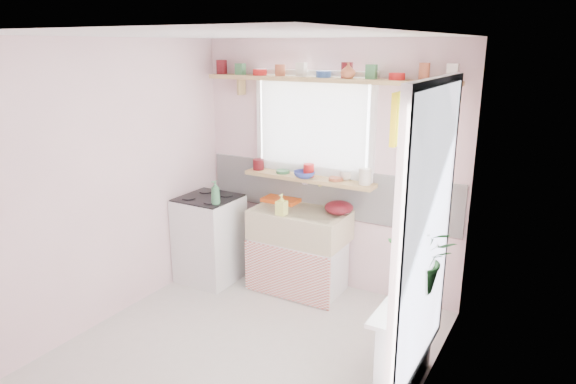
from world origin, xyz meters
The scene contains 19 objects.
room centered at (0.66, 0.86, 1.37)m, with size 3.20×3.20×3.20m.
sink_unit centered at (-0.15, 1.29, 0.43)m, with size 0.95×0.65×1.11m.
cooker centered at (-1.10, 1.05, 0.46)m, with size 0.58×0.58×0.93m.
radiator_ledge centered at (1.30, 0.20, 0.40)m, with size 0.22×0.95×0.78m.
windowsill centered at (-0.15, 1.48, 1.14)m, with size 1.40×0.22×0.04m, color tan.
pine_shelf centered at (0.00, 1.47, 2.12)m, with size 2.52×0.24×0.04m, color tan.
shelf_crockery centered at (0.00, 1.47, 2.20)m, with size 2.47×0.11×0.12m.
sill_crockery centered at (-0.15, 1.48, 1.22)m, with size 1.35×0.11×0.12m.
dish_tray centered at (-0.47, 1.50, 0.87)m, with size 0.38×0.29×0.04m, color #E85414.
colander centered at (0.22, 1.40, 0.91)m, with size 0.28×0.28×0.13m, color #510D15.
jade_plant centered at (1.33, 0.34, 1.03)m, with size 0.45×0.39×0.50m, color #2A692A.
fruit_bowl centered at (1.21, 0.60, 0.81)m, with size 0.33×0.33×0.08m, color silver.
herb_pot centered at (1.33, 0.45, 0.87)m, with size 0.10×0.07×0.20m, color #296729.
soap_bottle_sink centered at (-0.24, 1.10, 0.95)m, with size 0.09×0.10×0.21m, color #EEF86E.
sill_cup centered at (0.24, 1.54, 1.21)m, with size 0.11×0.11×0.09m, color silver.
sill_bowl centered at (-0.17, 1.42, 1.19)m, with size 0.21×0.21×0.07m, color #2F409A.
shelf_vase centered at (0.27, 1.41, 2.21)m, with size 0.14×0.14×0.14m, color #B95E39.
cooker_bottle centered at (-0.88, 0.90, 1.03)m, with size 0.09×0.09×0.24m, color #408053.
fruit centered at (1.22, 0.61, 0.88)m, with size 0.20×0.14×0.10m.
Camera 1 is at (2.15, -2.96, 2.44)m, focal length 32.00 mm.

